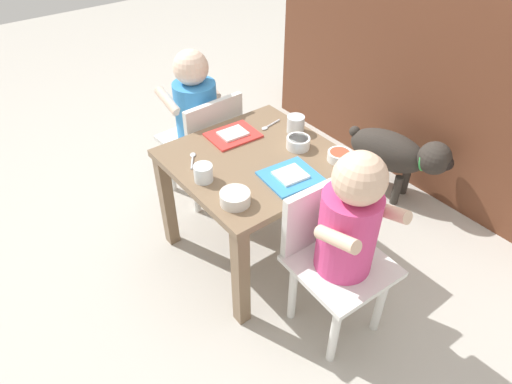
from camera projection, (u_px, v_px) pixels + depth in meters
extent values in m
plane|color=#B2ADA3|center=(256.00, 247.00, 1.83)|extent=(7.00, 7.00, 0.00)
cube|color=brown|center=(434.00, 74.00, 2.01)|extent=(1.67, 0.33, 0.94)
cube|color=#7A6047|center=(256.00, 160.00, 1.56)|extent=(0.54, 0.55, 0.03)
cube|color=#7A6047|center=(167.00, 201.00, 1.73)|extent=(0.04, 0.04, 0.41)
cube|color=#7A6047|center=(241.00, 278.00, 1.43)|extent=(0.04, 0.04, 0.41)
cube|color=#7A6047|center=(267.00, 157.00, 1.96)|extent=(0.04, 0.04, 0.41)
cube|color=#7A6047|center=(348.00, 215.00, 1.66)|extent=(0.04, 0.04, 0.41)
cube|color=silver|center=(199.00, 140.00, 1.93)|extent=(0.29, 0.29, 0.02)
cube|color=silver|center=(215.00, 127.00, 1.78)|extent=(0.04, 0.27, 0.22)
cylinder|color=#388CD8|center=(196.00, 112.00, 1.85)|extent=(0.17, 0.17, 0.25)
sphere|color=beige|center=(191.00, 67.00, 1.74)|extent=(0.14, 0.14, 0.14)
cylinder|color=silver|center=(207.00, 150.00, 2.14)|extent=(0.03, 0.03, 0.27)
cylinder|color=silver|center=(171.00, 165.00, 2.04)|extent=(0.03, 0.03, 0.27)
cylinder|color=silver|center=(232.00, 169.00, 2.02)|extent=(0.03, 0.03, 0.27)
cylinder|color=silver|center=(195.00, 186.00, 1.92)|extent=(0.03, 0.03, 0.27)
cylinder|color=beige|center=(208.00, 87.00, 1.89)|extent=(0.15, 0.05, 0.09)
cylinder|color=beige|center=(168.00, 101.00, 1.79)|extent=(0.15, 0.05, 0.09)
cube|color=silver|center=(341.00, 266.00, 1.37)|extent=(0.29, 0.29, 0.02)
cube|color=silver|center=(317.00, 214.00, 1.38)|extent=(0.04, 0.27, 0.22)
cylinder|color=#D83F7F|center=(347.00, 232.00, 1.28)|extent=(0.17, 0.17, 0.27)
sphere|color=beige|center=(360.00, 178.00, 1.15)|extent=(0.15, 0.15, 0.15)
cylinder|color=silver|center=(334.00, 333.00, 1.35)|extent=(0.03, 0.03, 0.27)
cylinder|color=silver|center=(380.00, 302.00, 1.44)|extent=(0.03, 0.03, 0.27)
cylinder|color=silver|center=(293.00, 290.00, 1.48)|extent=(0.03, 0.03, 0.27)
cylinder|color=silver|center=(337.00, 264.00, 1.57)|extent=(0.03, 0.03, 0.27)
cylinder|color=beige|center=(337.00, 239.00, 1.17)|extent=(0.15, 0.05, 0.09)
cylinder|color=beige|center=(387.00, 211.00, 1.25)|extent=(0.15, 0.05, 0.09)
ellipsoid|color=#332D28|center=(387.00, 150.00, 1.98)|extent=(0.38, 0.24, 0.18)
sphere|color=#332D28|center=(435.00, 158.00, 1.86)|extent=(0.14, 0.14, 0.14)
sphere|color=black|center=(446.00, 163.00, 1.84)|extent=(0.06, 0.06, 0.06)
torus|color=green|center=(425.00, 158.00, 1.88)|extent=(0.06, 0.12, 0.12)
sphere|color=#332D28|center=(355.00, 131.00, 2.04)|extent=(0.05, 0.05, 0.05)
cylinder|color=#332D28|center=(396.00, 190.00, 2.00)|extent=(0.04, 0.04, 0.14)
cylinder|color=#332D28|center=(405.00, 180.00, 2.06)|extent=(0.04, 0.04, 0.14)
cylinder|color=#332D28|center=(358.00, 174.00, 2.09)|extent=(0.04, 0.04, 0.14)
cylinder|color=#332D28|center=(367.00, 165.00, 2.15)|extent=(0.04, 0.04, 0.14)
cube|color=red|center=(233.00, 135.00, 1.66)|extent=(0.15, 0.19, 0.01)
cube|color=white|center=(233.00, 133.00, 1.65)|extent=(0.08, 0.10, 0.01)
cube|color=#388CD8|center=(290.00, 177.00, 1.46)|extent=(0.17, 0.19, 0.01)
cube|color=white|center=(290.00, 175.00, 1.45)|extent=(0.10, 0.10, 0.01)
cylinder|color=white|center=(203.00, 173.00, 1.43)|extent=(0.06, 0.06, 0.06)
cylinder|color=silver|center=(204.00, 175.00, 1.44)|extent=(0.05, 0.05, 0.04)
cylinder|color=white|center=(296.00, 124.00, 1.66)|extent=(0.07, 0.07, 0.06)
cylinder|color=silver|center=(295.00, 128.00, 1.67)|extent=(0.06, 0.06, 0.03)
cylinder|color=silver|center=(235.00, 198.00, 1.35)|extent=(0.09, 0.09, 0.04)
cylinder|color=#4C8C33|center=(235.00, 194.00, 1.34)|extent=(0.08, 0.08, 0.01)
cylinder|color=white|center=(298.00, 143.00, 1.59)|extent=(0.08, 0.08, 0.04)
cylinder|color=#D84C33|center=(298.00, 139.00, 1.57)|extent=(0.07, 0.07, 0.01)
cylinder|color=white|center=(339.00, 156.00, 1.53)|extent=(0.08, 0.08, 0.03)
cylinder|color=#D84C33|center=(340.00, 153.00, 1.52)|extent=(0.07, 0.07, 0.01)
cylinder|color=silver|center=(192.00, 163.00, 1.52)|extent=(0.07, 0.05, 0.01)
ellipsoid|color=silver|center=(193.00, 155.00, 1.56)|extent=(0.03, 0.03, 0.01)
cylinder|color=silver|center=(273.00, 123.00, 1.72)|extent=(0.02, 0.08, 0.01)
ellipsoid|color=silver|center=(265.00, 128.00, 1.70)|extent=(0.02, 0.03, 0.01)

